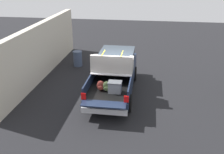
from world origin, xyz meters
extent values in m
plane|color=black|center=(0.00, 0.00, 0.00)|extent=(40.00, 40.00, 0.00)
cube|color=#162138|center=(0.00, 0.00, 0.61)|extent=(5.50, 1.92, 0.48)
cube|color=black|center=(-1.20, 0.00, 0.87)|extent=(2.80, 1.80, 0.04)
cube|color=#162138|center=(-1.20, 0.93, 1.10)|extent=(2.80, 0.06, 0.50)
cube|color=#162138|center=(-1.20, -0.93, 1.10)|extent=(2.80, 0.06, 0.50)
cube|color=#162138|center=(0.17, 0.00, 1.10)|extent=(0.06, 1.80, 0.50)
cube|color=#162138|center=(-2.88, 0.00, 0.87)|extent=(0.55, 1.80, 0.04)
cube|color=#B2B2B7|center=(-0.43, 0.00, 1.37)|extent=(1.25, 1.92, 0.04)
cube|color=#162138|center=(1.35, 0.00, 1.10)|extent=(2.30, 1.92, 0.50)
cube|color=#2D3842|center=(1.25, 0.00, 1.60)|extent=(1.94, 1.76, 0.50)
cube|color=#162138|center=(2.70, 0.00, 1.04)|extent=(0.40, 1.82, 0.38)
cube|color=#B2B2B7|center=(-2.72, 0.00, 0.49)|extent=(0.24, 1.92, 0.24)
cube|color=red|center=(-2.62, 0.88, 1.03)|extent=(0.06, 0.20, 0.28)
cube|color=red|center=(-2.62, -0.88, 1.03)|extent=(0.06, 0.20, 0.28)
cylinder|color=black|center=(1.75, 0.88, 0.39)|extent=(0.78, 0.30, 0.78)
cylinder|color=black|center=(1.75, -0.88, 0.39)|extent=(0.78, 0.30, 0.78)
cylinder|color=black|center=(-1.75, 0.88, 0.39)|extent=(0.78, 0.30, 0.78)
cylinder|color=black|center=(-1.75, -0.88, 0.39)|extent=(0.78, 0.30, 0.78)
cube|color=slate|center=(-1.79, -0.30, 1.12)|extent=(0.40, 0.55, 0.45)
cube|color=#505359|center=(-1.79, -0.30, 1.37)|extent=(0.44, 0.59, 0.05)
ellipsoid|color=#384728|center=(-1.72, 0.06, 1.12)|extent=(0.20, 0.37, 0.46)
ellipsoid|color=#384728|center=(-1.83, 0.06, 1.05)|extent=(0.09, 0.26, 0.20)
ellipsoid|color=maroon|center=(-1.68, 0.34, 1.12)|extent=(0.20, 0.35, 0.45)
ellipsoid|color=maroon|center=(-1.79, 0.34, 1.05)|extent=(0.09, 0.24, 0.20)
cube|color=#9E9993|center=(-0.43, 0.00, 1.60)|extent=(0.88, 1.95, 0.42)
cube|color=#9E9993|center=(-0.79, 0.00, 2.01)|extent=(0.16, 1.95, 0.40)
cube|color=#9E9993|center=(-0.38, 0.87, 1.92)|extent=(0.64, 0.20, 0.22)
cube|color=#9E9993|center=(-0.38, -0.87, 1.92)|extent=(0.64, 0.20, 0.22)
cube|color=yellow|center=(-0.43, 0.44, 2.22)|extent=(0.98, 0.03, 0.02)
cube|color=yellow|center=(-0.43, -0.44, 2.22)|extent=(0.98, 0.03, 0.02)
cube|color=beige|center=(1.75, 4.41, 1.53)|extent=(10.90, 0.36, 3.06)
cylinder|color=#3F4C66|center=(3.54, 2.85, 0.45)|extent=(0.56, 0.56, 0.90)
cylinder|color=#3F4C66|center=(3.54, 2.85, 0.94)|extent=(0.60, 0.60, 0.08)
camera|label=1|loc=(-11.86, -1.67, 5.88)|focal=41.79mm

